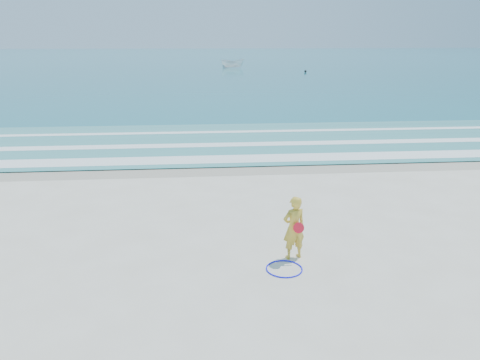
{
  "coord_description": "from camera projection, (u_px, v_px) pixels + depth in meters",
  "views": [
    {
      "loc": [
        -1.28,
        -10.03,
        5.35
      ],
      "look_at": [
        -0.05,
        4.0,
        1.0
      ],
      "focal_mm": 35.0,
      "sensor_mm": 36.0,
      "label": 1
    }
  ],
  "objects": [
    {
      "name": "ground",
      "position": [
        257.0,
        269.0,
        11.23
      ],
      "size": [
        400.0,
        400.0,
        0.0
      ],
      "primitive_type": "plane",
      "color": "silver",
      "rests_on": "ground"
    },
    {
      "name": "foam_mid",
      "position": [
        225.0,
        145.0,
        23.78
      ],
      "size": [
        400.0,
        0.9,
        0.01
      ],
      "primitive_type": "cube",
      "color": "white",
      "rests_on": "shallow"
    },
    {
      "name": "shallow",
      "position": [
        224.0,
        141.0,
        24.54
      ],
      "size": [
        400.0,
        10.0,
        0.01
      ],
      "primitive_type": "cube",
      "color": "#59B7AD",
      "rests_on": "ocean"
    },
    {
      "name": "buoy",
      "position": [
        305.0,
        71.0,
        70.47
      ],
      "size": [
        0.36,
        0.36,
        0.36
      ],
      "primitive_type": "sphere",
      "color": "black",
      "rests_on": "ocean"
    },
    {
      "name": "foam_far",
      "position": [
        222.0,
        132.0,
        26.92
      ],
      "size": [
        400.0,
        0.6,
        0.01
      ],
      "primitive_type": "cube",
      "color": "white",
      "rests_on": "shallow"
    },
    {
      "name": "woman",
      "position": [
        294.0,
        228.0,
        11.55
      ],
      "size": [
        0.68,
        0.54,
        1.63
      ],
      "color": "gold",
      "rests_on": "ground"
    },
    {
      "name": "wet_sand",
      "position": [
        231.0,
        168.0,
        19.8
      ],
      "size": [
        400.0,
        2.4,
        0.0
      ],
      "primitive_type": "cube",
      "color": "#B2A893",
      "rests_on": "ground"
    },
    {
      "name": "foam_near",
      "position": [
        229.0,
        159.0,
        21.02
      ],
      "size": [
        400.0,
        1.4,
        0.01
      ],
      "primitive_type": "cube",
      "color": "white",
      "rests_on": "shallow"
    },
    {
      "name": "hoop",
      "position": [
        284.0,
        269.0,
        11.19
      ],
      "size": [
        1.12,
        1.12,
        0.03
      ],
      "primitive_type": "torus",
      "rotation": [
        0.0,
        0.0,
        0.33
      ],
      "color": "#0E11FF",
      "rests_on": "ground"
    },
    {
      "name": "ocean",
      "position": [
        203.0,
        59.0,
        111.16
      ],
      "size": [
        400.0,
        190.0,
        0.04
      ],
      "primitive_type": "cube",
      "color": "#19727F",
      "rests_on": "ground"
    },
    {
      "name": "boat",
      "position": [
        233.0,
        63.0,
        80.53
      ],
      "size": [
        4.03,
        1.77,
        1.52
      ],
      "primitive_type": "imported",
      "rotation": [
        0.0,
        0.0,
        1.49
      ],
      "color": "white",
      "rests_on": "ocean"
    }
  ]
}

